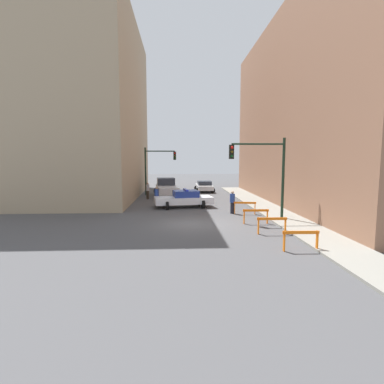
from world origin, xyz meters
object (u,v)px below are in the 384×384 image
barrier_mid (272,223)px  barrier_front (301,237)px  pedestrian_corner (148,190)px  parked_car_near (204,186)px  barrier_back (256,214)px  pedestrian_crossing (157,196)px  white_truck (167,188)px  traffic_light_near (266,166)px  police_car (184,199)px  pedestrian_sidewalk (232,202)px  traffic_light_far (156,164)px  barrier_corner (245,206)px

barrier_mid → barrier_front: bearing=-84.1°
pedestrian_corner → parked_car_near: bearing=9.9°
parked_car_near → barrier_front: bearing=-85.7°
barrier_back → pedestrian_crossing: bearing=132.3°
white_truck → barrier_back: white_truck is taller
traffic_light_near → police_car: bearing=134.3°
pedestrian_sidewalk → barrier_mid: 6.14m
barrier_mid → pedestrian_sidewalk: bearing=99.3°
pedestrian_crossing → barrier_front: bearing=-85.8°
white_truck → pedestrian_crossing: white_truck is taller
barrier_front → barrier_back: bearing=95.1°
barrier_front → pedestrian_sidewalk: bearing=98.2°
traffic_light_far → barrier_corner: bearing=-58.8°
traffic_light_near → pedestrian_corner: traffic_light_near is taller
parked_car_near → white_truck: bearing=-139.1°
traffic_light_far → barrier_back: (7.15, -15.07, -2.78)m
parked_car_near → barrier_back: bearing=-85.8°
pedestrian_corner → barrier_corner: size_ratio=1.05×
barrier_front → pedestrian_crossing: bearing=119.0°
white_truck → barrier_corner: white_truck is taller
pedestrian_corner → pedestrian_crossing: bearing=-110.8°
pedestrian_crossing → barrier_mid: pedestrian_crossing is taller
police_car → barrier_front: (4.75, -11.95, -0.11)m
barrier_mid → barrier_back: size_ratio=1.00×
police_car → parked_car_near: bearing=-22.0°
traffic_light_far → barrier_corner: 14.17m
pedestrian_sidewalk → parked_car_near: bearing=-105.5°
barrier_front → barrier_mid: 2.99m
traffic_light_near → parked_car_near: (-2.39, 16.88, -2.86)m
parked_car_near → pedestrian_sidewalk: 14.56m
pedestrian_sidewalk → barrier_back: 3.59m
traffic_light_near → parked_car_near: 17.29m
barrier_back → barrier_front: bearing=-84.9°
barrier_mid → barrier_back: bearing=94.2°
traffic_light_far → barrier_corner: traffic_light_far is taller
pedestrian_crossing → barrier_corner: (6.60, -4.01, -0.24)m
white_truck → barrier_front: (6.43, -19.66, -0.29)m
traffic_light_far → barrier_front: (7.65, -20.61, -2.78)m
barrier_corner → barrier_mid: bearing=-88.6°
pedestrian_crossing → barrier_mid: bearing=-80.1°
parked_car_near → traffic_light_near: bearing=-82.5°
barrier_mid → barrier_back: (-0.19, 2.57, 0.00)m
police_car → barrier_back: (4.26, -6.41, -0.11)m
parked_car_near → pedestrian_sidewalk: bearing=-87.8°
traffic_light_far → police_car: traffic_light_far is taller
barrier_back → barrier_corner: bearing=89.1°
pedestrian_corner → pedestrian_sidewalk: 10.79m
pedestrian_crossing → barrier_corner: 7.73m
police_car → barrier_front: police_car is taller
traffic_light_near → police_car: 7.87m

